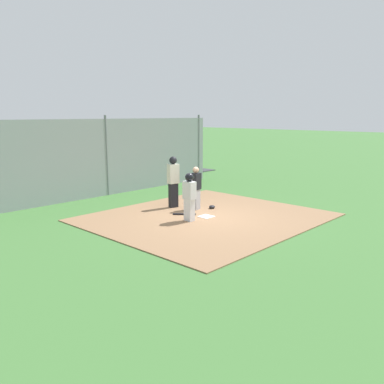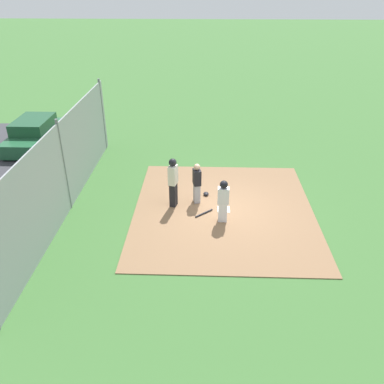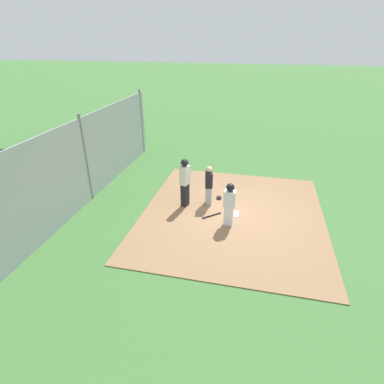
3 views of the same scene
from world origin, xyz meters
name	(u,v)px [view 1 (image 1 of 3)]	position (x,y,z in m)	size (l,w,h in m)	color
ground_plane	(206,218)	(0.00, 0.00, 0.00)	(140.00, 140.00, 0.00)	#3D6B33
dirt_infield	(206,217)	(0.00, 0.00, 0.01)	(7.20, 6.40, 0.03)	#896647
home_plate	(206,217)	(0.00, 0.00, 0.04)	(0.44, 0.44, 0.02)	white
catcher	(196,188)	(-0.54, -0.98, 0.82)	(0.43, 0.34, 1.54)	#9E9EA3
umpire	(173,180)	(-0.25, -1.83, 1.02)	(0.43, 0.35, 1.86)	black
runner	(189,194)	(0.74, -0.07, 0.89)	(0.28, 0.39, 1.54)	silver
baseball_bat	(184,214)	(0.32, -0.71, 0.06)	(0.06, 0.06, 0.78)	black
catcher_mask	(212,207)	(-1.04, -0.64, 0.09)	(0.24, 0.20, 0.12)	black
backstop_fence	(107,157)	(0.00, -5.58, 1.60)	(12.00, 0.10, 3.35)	#93999E
parking_lot	(59,183)	(0.00, -9.79, 0.02)	(18.00, 5.20, 0.04)	#38383D
parked_car_green	(157,162)	(-5.92, -9.14, 0.61)	(4.21, 1.90, 1.28)	#235B38
parked_car_dark	(52,171)	(0.12, -10.17, 0.61)	(4.23, 1.93, 1.28)	black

